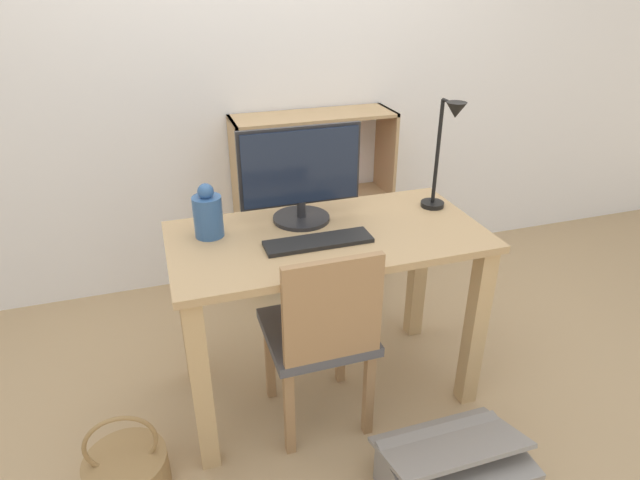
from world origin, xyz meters
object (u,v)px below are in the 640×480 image
(basket, at_px, (127,471))
(chair, at_px, (322,333))
(storage_box, at_px, (454,474))
(keyboard, at_px, (318,242))
(monitor, at_px, (300,173))
(desk_lamp, at_px, (446,146))
(bookshelf, at_px, (288,200))
(vase, at_px, (208,214))

(basket, bearing_deg, chair, 6.38)
(storage_box, bearing_deg, chair, 126.04)
(chair, bearing_deg, keyboard, 78.01)
(monitor, xyz_separation_m, desk_lamp, (0.58, -0.10, 0.08))
(chair, height_order, bookshelf, bookshelf)
(bookshelf, bearing_deg, keyboard, -98.40)
(basket, height_order, storage_box, basket)
(chair, bearing_deg, vase, 137.57)
(monitor, distance_m, storage_box, 1.24)
(monitor, relative_size, chair, 0.58)
(storage_box, bearing_deg, monitor, 110.98)
(desk_lamp, height_order, storage_box, desk_lamp)
(monitor, height_order, vase, monitor)
(bookshelf, bearing_deg, storage_box, -84.50)
(desk_lamp, relative_size, chair, 0.56)
(keyboard, bearing_deg, monitor, 90.56)
(keyboard, relative_size, chair, 0.48)
(vase, distance_m, chair, 0.63)
(keyboard, bearing_deg, basket, -164.84)
(monitor, distance_m, basket, 1.27)
(desk_lamp, xyz_separation_m, chair, (-0.60, -0.26, -0.60))
(keyboard, distance_m, bookshelf, 1.09)
(bookshelf, height_order, basket, bookshelf)
(desk_lamp, distance_m, bookshelf, 1.15)
(chair, bearing_deg, storage_box, -53.75)
(chair, bearing_deg, bookshelf, 81.39)
(monitor, xyz_separation_m, storage_box, (0.32, -0.82, -0.88))
(vase, bearing_deg, bookshelf, 58.06)
(vase, relative_size, desk_lamp, 0.45)
(keyboard, height_order, bookshelf, bookshelf)
(monitor, bearing_deg, storage_box, -69.02)
(monitor, height_order, storage_box, monitor)
(storage_box, bearing_deg, keyboard, 117.63)
(keyboard, distance_m, vase, 0.43)
(desk_lamp, bearing_deg, basket, -165.98)
(monitor, distance_m, keyboard, 0.30)
(keyboard, xyz_separation_m, bookshelf, (0.15, 1.05, -0.27))
(vase, bearing_deg, basket, -135.49)
(keyboard, relative_size, basket, 1.17)
(chair, height_order, basket, chair)
(keyboard, distance_m, basket, 1.08)
(monitor, height_order, keyboard, monitor)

